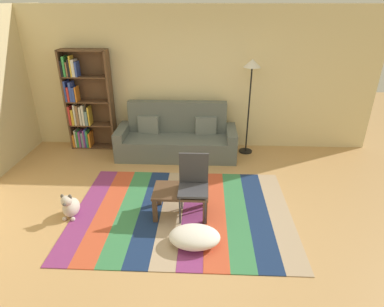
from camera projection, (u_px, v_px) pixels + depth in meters
ground_plane at (193, 216)px, 4.53m from camera, size 14.00×14.00×0.00m
back_wall at (199, 80)px, 6.24m from camera, size 6.80×0.10×2.70m
rug at (183, 212)px, 4.62m from camera, size 3.07×2.28×0.01m
couch at (177, 138)px, 6.22m from camera, size 2.26×0.80×1.00m
bookshelf at (84, 104)px, 6.30m from camera, size 0.90×0.28×1.94m
coffee_table at (181, 194)px, 4.45m from camera, size 0.76×0.49×0.38m
pouf at (195, 237)px, 3.96m from camera, size 0.64×0.46×0.21m
dog at (70, 206)px, 4.47m from camera, size 0.22×0.35×0.40m
standing_lamp at (251, 76)px, 5.81m from camera, size 0.32×0.32×1.81m
tv_remote at (187, 188)px, 4.45m from camera, size 0.08×0.16×0.02m
folding_chair at (193, 180)px, 4.37m from camera, size 0.40×0.40×0.90m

